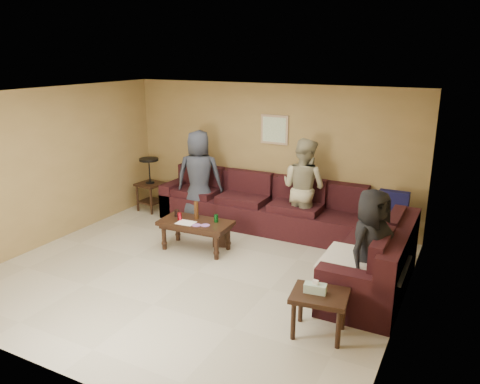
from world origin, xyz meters
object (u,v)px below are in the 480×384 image
at_px(side_table_right, 319,299).
at_px(person_right, 370,249).
at_px(end_table_left, 150,183).
at_px(person_left, 199,177).
at_px(waste_bin, 221,237).
at_px(person_middle, 303,188).
at_px(sectional_sofa, 290,226).
at_px(coffee_table, 196,226).

distance_m(side_table_right, person_right, 1.01).
bearing_deg(end_table_left, person_left, -3.67).
distance_m(waste_bin, person_middle, 1.60).
height_order(person_middle, person_right, person_middle).
height_order(end_table_left, person_left, person_left).
distance_m(sectional_sofa, person_left, 1.99).
xyz_separation_m(waste_bin, person_middle, (1.02, 1.01, 0.70)).
bearing_deg(person_left, coffee_table, 97.12).
distance_m(sectional_sofa, side_table_right, 2.52).
xyz_separation_m(side_table_right, person_left, (-3.10, 2.51, 0.42)).
distance_m(end_table_left, side_table_right, 5.01).
distance_m(waste_bin, person_right, 2.72).
bearing_deg(end_table_left, sectional_sofa, -7.06).
bearing_deg(person_middle, end_table_left, 17.15).
relative_size(sectional_sofa, waste_bin, 16.52).
relative_size(end_table_left, side_table_right, 1.58).
xyz_separation_m(end_table_left, person_left, (1.19, -0.08, 0.30)).
bearing_deg(waste_bin, side_table_right, -37.71).
xyz_separation_m(person_middle, person_right, (1.50, -1.80, -0.10)).
distance_m(sectional_sofa, end_table_left, 3.12).
bearing_deg(waste_bin, sectional_sofa, 27.20).
xyz_separation_m(side_table_right, person_middle, (-1.17, 2.71, 0.41)).
relative_size(sectional_sofa, end_table_left, 4.42).
height_order(sectional_sofa, person_left, person_left).
xyz_separation_m(waste_bin, person_left, (-0.90, 0.82, 0.71)).
bearing_deg(person_middle, coffee_table, 61.27).
bearing_deg(end_table_left, side_table_right, -31.16).
distance_m(person_left, person_middle, 1.94).
height_order(coffee_table, person_left, person_left).
bearing_deg(person_left, person_right, 132.89).
relative_size(waste_bin, person_middle, 0.17).
xyz_separation_m(coffee_table, waste_bin, (0.26, 0.33, -0.26)).
bearing_deg(person_right, coffee_table, 101.66).
height_order(waste_bin, person_left, person_left).
relative_size(sectional_sofa, side_table_right, 6.97).
bearing_deg(side_table_right, end_table_left, 148.84).
bearing_deg(end_table_left, person_right, -20.07).
xyz_separation_m(waste_bin, person_right, (2.53, -0.79, 0.60)).
bearing_deg(person_right, person_middle, 60.80).
bearing_deg(person_right, waste_bin, 93.57).
xyz_separation_m(coffee_table, person_left, (-0.64, 1.15, 0.45)).
height_order(sectional_sofa, person_middle, person_middle).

